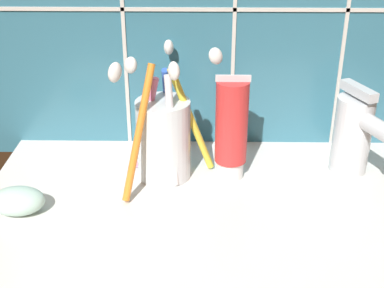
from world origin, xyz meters
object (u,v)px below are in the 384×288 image
at_px(toothbrush_cup, 163,135).
at_px(toothpaste_tube, 231,128).
at_px(sink_faucet, 356,133).
at_px(soap_bar, 18,200).

distance_m(toothbrush_cup, toothpaste_tube, 0.09).
height_order(toothbrush_cup, toothpaste_tube, toothbrush_cup).
relative_size(toothbrush_cup, sink_faucet, 1.52).
distance_m(sink_faucet, soap_bar, 0.43).
height_order(toothbrush_cup, soap_bar, toothbrush_cup).
distance_m(toothbrush_cup, soap_bar, 0.19).
xyz_separation_m(sink_faucet, soap_bar, (-0.41, -0.10, -0.04)).
bearing_deg(soap_bar, toothpaste_tube, 19.26).
xyz_separation_m(toothpaste_tube, soap_bar, (-0.25, -0.09, -0.05)).
relative_size(toothbrush_cup, soap_bar, 2.84).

